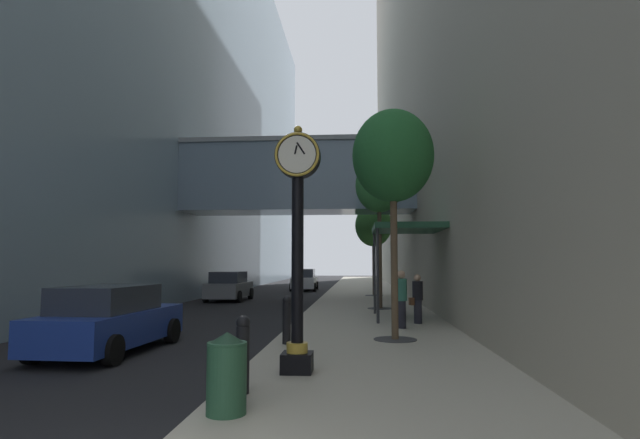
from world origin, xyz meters
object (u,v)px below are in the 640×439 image
object	(u,v)px
bollard_third	(287,319)
pedestrian_by_clock	(401,297)
street_clock	(298,235)
pedestrian_walking	(417,298)
street_tree_mid_far	(373,226)
bollard_nearest	(243,353)
car_white_mid	(304,280)
street_tree_near	(393,157)
car_blue_far	(110,320)
street_tree_mid_near	(379,187)
trash_bin	(227,372)
car_grey_near	(229,287)

from	to	relation	value
bollard_third	pedestrian_by_clock	xyz separation A→B (m)	(3.04, 3.22, 0.32)
street_clock	pedestrian_walking	size ratio (longest dim) A/B	2.83
bollard_third	street_tree_mid_far	xyz separation A→B (m)	(2.67, 18.74, 3.62)
street_tree_mid_far	pedestrian_walking	xyz separation A→B (m)	(0.98, -14.28, -3.39)
bollard_nearest	car_white_mid	xyz separation A→B (m)	(-2.40, 31.31, 0.05)
bollard_nearest	street_tree_mid_far	size ratio (longest dim) A/B	0.21
street_tree_near	pedestrian_by_clock	world-z (taller)	street_tree_near
street_clock	bollard_nearest	size ratio (longest dim) A/B	3.88
street_tree_near	car_blue_far	bearing A→B (deg)	-166.62
bollard_third	street_tree_mid_near	world-z (taller)	street_tree_mid_near
street_tree_near	street_tree_mid_near	xyz separation A→B (m)	(0.00, 8.93, 0.57)
street_clock	trash_bin	xyz separation A→B (m)	(-0.61, -2.57, -1.93)
street_tree_mid_far	pedestrian_by_clock	world-z (taller)	street_tree_mid_far
car_grey_near	car_white_mid	size ratio (longest dim) A/B	0.95
bollard_third	car_white_mid	size ratio (longest dim) A/B	0.26
street_tree_mid_near	car_grey_near	xyz separation A→B (m)	(-8.15, 5.94, -4.65)
trash_bin	pedestrian_walking	world-z (taller)	pedestrian_walking
car_white_mid	street_tree_near	bearing A→B (deg)	-78.84
trash_bin	pedestrian_by_clock	world-z (taller)	pedestrian_by_clock
street_tree_near	car_white_mid	world-z (taller)	street_tree_near
car_white_mid	car_blue_far	bearing A→B (deg)	-93.54
street_tree_mid_near	bollard_nearest	bearing A→B (deg)	-100.43
car_grey_near	car_blue_far	bearing A→B (deg)	-85.20
bollard_nearest	trash_bin	xyz separation A→B (m)	(0.03, -1.05, -0.07)
bollard_third	street_tree_near	distance (m)	4.99
bollard_nearest	trash_bin	bearing A→B (deg)	-88.32
street_clock	street_tree_near	xyz separation A→B (m)	(2.03, 4.08, 2.26)
street_tree_near	trash_bin	world-z (taller)	street_tree_near
bollard_nearest	trash_bin	size ratio (longest dim) A/B	1.10
street_tree_mid_far	bollard_nearest	bearing A→B (deg)	-96.50
bollard_third	street_tree_near	size ratio (longest dim) A/B	0.19
bollard_nearest	trash_bin	distance (m)	1.05
street_tree_near	street_tree_mid_near	bearing A→B (deg)	90.00
street_tree_mid_far	car_blue_far	size ratio (longest dim) A/B	1.23
bollard_third	street_tree_near	bearing A→B (deg)	18.11
car_white_mid	pedestrian_walking	bearing A→B (deg)	-74.70
pedestrian_walking	car_white_mid	xyz separation A→B (m)	(-6.05, 22.13, -0.17)
street_clock	car_white_mid	world-z (taller)	street_clock
car_grey_near	bollard_nearest	bearing A→B (deg)	-75.03
street_tree_mid_near	pedestrian_walking	world-z (taller)	street_tree_mid_near
street_tree_mid_near	car_grey_near	bearing A→B (deg)	143.90
bollard_third	car_white_mid	bearing A→B (deg)	95.16
bollard_nearest	car_white_mid	bearing A→B (deg)	94.38
car_white_mid	street_tree_mid_far	bearing A→B (deg)	-57.12
street_tree_mid_far	car_blue_far	xyz separation A→B (m)	(-6.76, -19.47, -3.60)
street_tree_near	pedestrian_by_clock	xyz separation A→B (m)	(0.36, 2.34, -3.81)
street_tree_mid_near	car_white_mid	size ratio (longest dim) A/B	1.47
bollard_nearest	car_grey_near	bearing A→B (deg)	104.97
pedestrian_walking	pedestrian_by_clock	world-z (taller)	pedestrian_by_clock
street_tree_near	bollard_third	bearing A→B (deg)	-161.89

